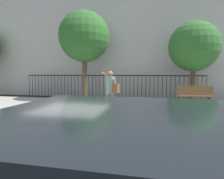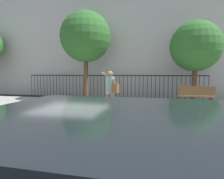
# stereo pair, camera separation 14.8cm
# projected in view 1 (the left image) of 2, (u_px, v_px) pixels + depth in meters

# --- Properties ---
(ground_plane) EXTENTS (60.00, 60.00, 0.00)m
(ground_plane) POSITION_uv_depth(u_px,v_px,m) (72.00, 120.00, 6.94)
(ground_plane) COLOR black
(sidewalk) EXTENTS (28.00, 4.40, 0.15)m
(sidewalk) POSITION_uv_depth(u_px,v_px,m) (91.00, 107.00, 9.07)
(sidewalk) COLOR #9E9B93
(sidewalk) RESTS_ON ground
(building_facade) EXTENTS (28.00, 4.00, 11.03)m
(building_facade) POSITION_uv_depth(u_px,v_px,m) (116.00, 24.00, 14.73)
(building_facade) COLOR #BCB7B2
(building_facade) RESTS_ON ground
(iron_fence) EXTENTS (12.03, 0.04, 1.60)m
(iron_fence) POSITION_uv_depth(u_px,v_px,m) (109.00, 83.00, 12.59)
(iron_fence) COLOR black
(iron_fence) RESTS_ON ground
(pedestrian_on_phone) EXTENTS (0.72, 0.58, 1.64)m
(pedestrian_on_phone) POSITION_uv_depth(u_px,v_px,m) (111.00, 89.00, 7.38)
(pedestrian_on_phone) COLOR #936B4C
(pedestrian_on_phone) RESTS_ON sidewalk
(street_bench) EXTENTS (1.60, 0.45, 0.95)m
(street_bench) POSITION_uv_depth(u_px,v_px,m) (194.00, 95.00, 9.11)
(street_bench) COLOR brown
(street_bench) RESTS_ON sidewalk
(street_tree_near) EXTENTS (3.07, 3.07, 5.45)m
(street_tree_near) POSITION_uv_depth(u_px,v_px,m) (84.00, 37.00, 11.47)
(street_tree_near) COLOR #4C3823
(street_tree_near) RESTS_ON ground
(street_tree_far) EXTENTS (2.71, 2.71, 4.51)m
(street_tree_far) POSITION_uv_depth(u_px,v_px,m) (194.00, 47.00, 10.28)
(street_tree_far) COLOR #4C3823
(street_tree_far) RESTS_ON ground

